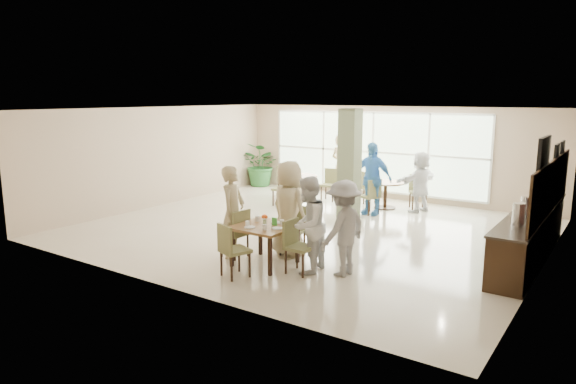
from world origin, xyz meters
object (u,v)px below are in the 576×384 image
Objects in this scene: round_table_right at (385,188)px; teen_standing at (343,228)px; buffet_counter at (531,231)px; adult_b at (420,182)px; teen_far at (289,209)px; teen_right at (308,225)px; round_table_left at (299,181)px; potted_plant at (262,165)px; main_table at (265,230)px; teen_left at (233,212)px; adult_standing at (341,166)px; adult_a at (371,179)px.

round_table_right is 5.70m from teen_standing.
adult_b is (-3.22, 2.75, 0.27)m from buffet_counter.
teen_standing is at bearing -179.20° from teen_far.
teen_right is at bearing -135.74° from buffet_counter.
potted_plant is at bearing 151.20° from round_table_left.
main_table is 0.91× the size of round_table_left.
teen_left is 6.07m from adult_b.
main_table is 0.63× the size of adult_b.
buffet_counter is at bearing -32.31° from round_table_right.
teen_left is (1.97, -5.36, 0.31)m from round_table_left.
teen_standing is (0.58, 0.24, -0.02)m from teen_right.
round_table_left is 2.71m from potted_plant.
teen_standing is at bearing -43.99° from potted_plant.
teen_left is 1.06× the size of teen_standing.
teen_far is 0.96× the size of adult_standing.
teen_right is 6.93m from adult_standing.
teen_far is at bearing -88.33° from adult_a.
potted_plant is 0.80× the size of teen_far.
adult_b reaches higher than main_table.
main_table is 0.62× the size of teen_standing.
adult_standing is at bearing 137.41° from adult_a.
adult_b is at bearing 139.54° from buffet_counter.
round_table_left is at bearing -171.73° from round_table_right.
teen_left is at bearing 2.07° from adult_b.
teen_left is 0.95× the size of teen_far.
round_table_left is at bearing -42.50° from teen_far.
teen_far is 1.14× the size of adult_b.
teen_far reaches higher than potted_plant.
round_table_right is 0.71× the size of potted_plant.
adult_a is (-1.03, 4.80, 0.09)m from teen_right.
round_table_left is at bearing -152.70° from teen_right.
adult_b reaches higher than round_table_right.
buffet_counter is 4.41m from teen_right.
potted_plant is 0.79× the size of adult_a.
teen_right is (1.68, 0.04, -0.03)m from teen_left.
potted_plant is at bearing 8.31° from adult_standing.
round_table_right is at bearing -177.13° from teen_right.
adult_standing is (-1.75, 1.55, 0.02)m from adult_a.
teen_far is (-3.98, -2.43, 0.39)m from buffet_counter.
main_table is 0.55× the size of teen_far.
buffet_counter is 6.79m from adult_standing.
adult_standing is at bearing 160.06° from round_table_right.
main_table is 0.54× the size of adult_a.
round_table_right is at bearing -10.40° from potted_plant.
adult_standing is at bearing 151.10° from buffet_counter.
teen_right is at bearing -47.70° from potted_plant.
main_table is 5.12m from buffet_counter.
teen_far reaches higher than adult_b.
teen_left is (4.34, -6.66, 0.14)m from potted_plant.
teen_far reaches higher than teen_left.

